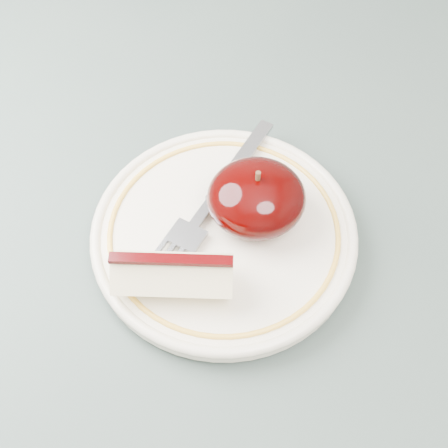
{
  "coord_description": "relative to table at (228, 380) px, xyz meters",
  "views": [
    {
      "loc": [
        -0.01,
        -0.18,
        1.19
      ],
      "look_at": [
        0.0,
        0.09,
        0.78
      ],
      "focal_mm": 50.0,
      "sensor_mm": 36.0,
      "label": 1
    }
  ],
  "objects": [
    {
      "name": "fork",
      "position": [
        -0.01,
        0.11,
        0.11
      ],
      "size": [
        0.12,
        0.17,
        0.0
      ],
      "rotation": [
        0.0,
        0.0,
        0.99
      ],
      "color": "gray",
      "rests_on": "plate"
    },
    {
      "name": "plate",
      "position": [
        0.0,
        0.09,
        0.1
      ],
      "size": [
        0.21,
        0.21,
        0.02
      ],
      "color": "beige",
      "rests_on": "table"
    },
    {
      "name": "apple_half",
      "position": [
        0.03,
        0.1,
        0.13
      ],
      "size": [
        0.08,
        0.07,
        0.06
      ],
      "color": "black",
      "rests_on": "plate"
    },
    {
      "name": "apple_wedge",
      "position": [
        -0.04,
        0.04,
        0.13
      ],
      "size": [
        0.09,
        0.05,
        0.04
      ],
      "rotation": [
        0.0,
        0.0,
        -0.09
      ],
      "color": "#FFF3BB",
      "rests_on": "plate"
    },
    {
      "name": "table",
      "position": [
        0.0,
        0.0,
        0.0
      ],
      "size": [
        0.9,
        0.9,
        0.75
      ],
      "color": "brown",
      "rests_on": "ground"
    }
  ]
}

